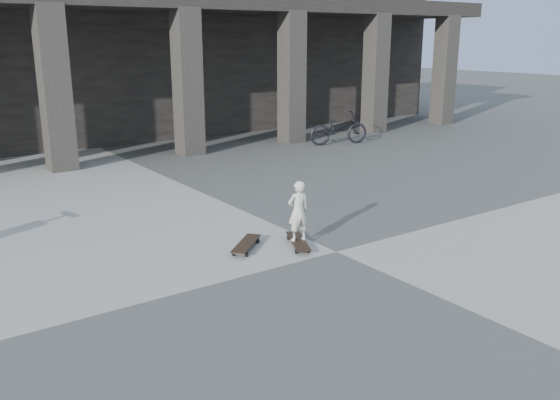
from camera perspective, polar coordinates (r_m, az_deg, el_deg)
ground at (r=9.27m, az=5.44°, el=-4.99°), size 90.00×90.00×0.00m
colonnade at (r=21.12m, az=-20.11°, el=13.99°), size 28.00×8.82×6.00m
longboard at (r=9.46m, az=1.75°, el=-4.02°), size 0.60×0.95×0.10m
skateboard_spare at (r=9.32m, az=-3.28°, el=-4.27°), size 0.83×0.77×0.11m
child at (r=9.30m, az=1.77°, el=-1.07°), size 0.39×0.29×0.97m
bicycle at (r=18.53m, az=5.67°, el=6.88°), size 2.00×1.15×1.00m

